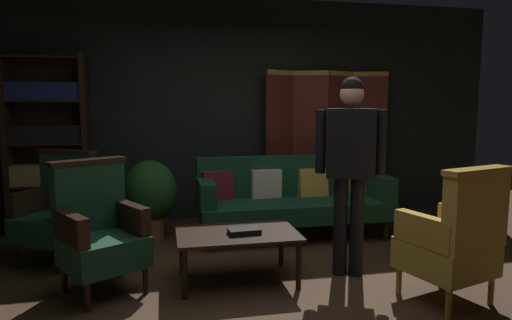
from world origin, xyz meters
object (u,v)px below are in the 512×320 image
at_px(armchair_gilt_accent, 454,239).
at_px(standing_figure, 350,158).
at_px(coffee_table, 237,238).
at_px(armchair_wing_right, 58,210).
at_px(folding_screen, 325,141).
at_px(armchair_wing_left, 99,230).
at_px(book_black_cloth, 244,231).
at_px(velvet_couch, 292,195).
at_px(bookshelf, 48,140).
at_px(potted_plant, 150,194).

height_order(armchair_gilt_accent, standing_figure, standing_figure).
xyz_separation_m(coffee_table, armchair_wing_right, (-1.57, 0.85, 0.12)).
bearing_deg(folding_screen, armchair_wing_left, -142.50).
distance_m(armchair_wing_left, standing_figure, 2.13).
relative_size(armchair_wing_right, book_black_cloth, 4.03).
bearing_deg(coffee_table, velvet_couch, 55.73).
bearing_deg(folding_screen, armchair_wing_right, -159.04).
height_order(folding_screen, coffee_table, folding_screen).
relative_size(velvet_couch, armchair_wing_right, 2.04).
distance_m(armchair_wing_right, standing_figure, 2.74).
bearing_deg(armchair_wing_left, armchair_wing_right, 120.11).
xyz_separation_m(coffee_table, standing_figure, (0.96, -0.05, 0.65)).
relative_size(bookshelf, book_black_cloth, 7.95).
bearing_deg(armchair_gilt_accent, book_black_cloth, 154.81).
distance_m(folding_screen, potted_plant, 2.40).
distance_m(coffee_table, armchair_wing_left, 1.10).
distance_m(folding_screen, bookshelf, 3.39).
xyz_separation_m(folding_screen, armchair_wing_left, (-2.61, -2.00, -0.50)).
bearing_deg(standing_figure, folding_screen, 75.21).
distance_m(velvet_couch, coffee_table, 1.46).
bearing_deg(book_black_cloth, standing_figure, 0.40).
distance_m(folding_screen, armchair_wing_right, 3.34).
height_order(armchair_wing_left, armchair_wing_right, same).
bearing_deg(book_black_cloth, coffee_table, 129.88).
distance_m(armchair_wing_left, potted_plant, 1.36).
bearing_deg(potted_plant, armchair_wing_left, -105.32).
relative_size(coffee_table, potted_plant, 1.14).
height_order(potted_plant, book_black_cloth, potted_plant).
bearing_deg(velvet_couch, coffee_table, -124.27).
bearing_deg(potted_plant, standing_figure, -39.29).
xyz_separation_m(velvet_couch, potted_plant, (-1.56, 0.13, 0.05)).
relative_size(folding_screen, armchair_wing_left, 1.83).
bearing_deg(bookshelf, potted_plant, -27.96).
height_order(folding_screen, velvet_couch, folding_screen).
bearing_deg(armchair_wing_left, potted_plant, 74.68).
relative_size(bookshelf, coffee_table, 2.05).
height_order(folding_screen, potted_plant, folding_screen).
relative_size(folding_screen, potted_plant, 2.17).
bearing_deg(velvet_couch, potted_plant, 175.15).
height_order(bookshelf, armchair_wing_right, bookshelf).
relative_size(coffee_table, standing_figure, 0.59).
relative_size(folding_screen, book_black_cloth, 7.37).
height_order(coffee_table, potted_plant, potted_plant).
relative_size(coffee_table, armchair_wing_right, 0.96).
bearing_deg(velvet_couch, armchair_wing_right, -171.53).
xyz_separation_m(folding_screen, armchair_wing_right, (-3.09, -1.18, -0.50)).
bearing_deg(bookshelf, armchair_wing_right, -74.42).
distance_m(coffee_table, potted_plant, 1.54).
bearing_deg(armchair_gilt_accent, potted_plant, 137.04).
bearing_deg(standing_figure, armchair_wing_right, 160.41).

